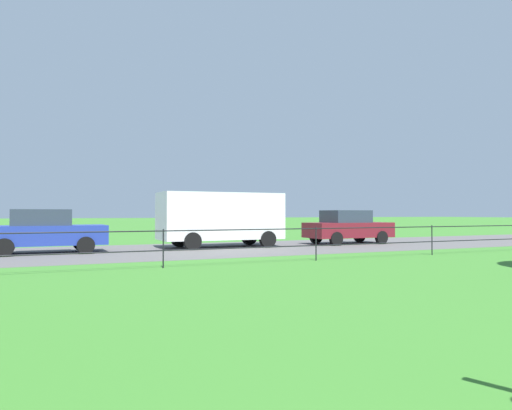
% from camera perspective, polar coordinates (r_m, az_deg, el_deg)
% --- Properties ---
extents(street_strip, '(80.00, 7.65, 0.01)m').
position_cam_1_polar(street_strip, '(17.81, -15.37, -5.48)').
color(street_strip, '#565454').
rests_on(street_strip, ground).
extents(park_fence, '(36.62, 0.04, 1.00)m').
position_cam_1_polar(park_fence, '(12.32, -11.14, -4.38)').
color(park_fence, black).
rests_on(park_fence, ground).
extents(car_blue_far_right, '(4.03, 1.86, 1.54)m').
position_cam_1_polar(car_blue_far_right, '(18.03, -24.19, -2.91)').
color(car_blue_far_right, '#233899').
rests_on(car_blue_far_right, ground).
extents(panel_van_far_left, '(5.00, 2.11, 2.24)m').
position_cam_1_polar(panel_van_far_left, '(19.52, -4.23, -1.40)').
color(panel_van_far_left, white).
rests_on(panel_van_far_left, ground).
extents(car_maroon_center, '(4.01, 1.84, 1.54)m').
position_cam_1_polar(car_maroon_center, '(22.10, 11.03, -2.61)').
color(car_maroon_center, maroon).
rests_on(car_maroon_center, ground).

